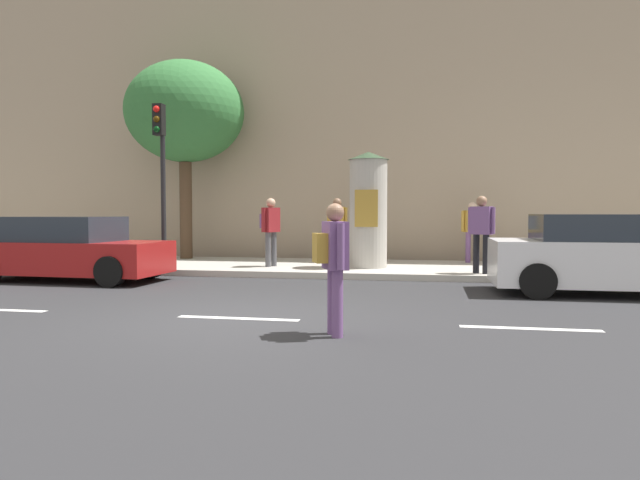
% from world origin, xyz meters
% --- Properties ---
extents(ground_plane, '(80.00, 80.00, 0.00)m').
position_xyz_m(ground_plane, '(0.00, 0.00, 0.00)').
color(ground_plane, '#2B2B2D').
extents(sidewalk_curb, '(36.00, 4.00, 0.15)m').
position_xyz_m(sidewalk_curb, '(0.00, 7.00, 0.07)').
color(sidewalk_curb, '#B2ADA3').
rests_on(sidewalk_curb, ground_plane).
extents(lane_markings, '(25.80, 0.16, 0.01)m').
position_xyz_m(lane_markings, '(0.00, 0.00, 0.00)').
color(lane_markings, silver).
rests_on(lane_markings, ground_plane).
extents(building_backdrop, '(36.00, 5.00, 11.89)m').
position_xyz_m(building_backdrop, '(0.00, 12.00, 5.95)').
color(building_backdrop, tan).
rests_on(building_backdrop, ground_plane).
extents(traffic_light, '(0.24, 0.45, 3.97)m').
position_xyz_m(traffic_light, '(-3.71, 5.24, 2.84)').
color(traffic_light, black).
rests_on(traffic_light, sidewalk_curb).
extents(poster_column, '(1.03, 1.03, 2.88)m').
position_xyz_m(poster_column, '(1.21, 6.53, 1.61)').
color(poster_column, '#B2ADA3').
rests_on(poster_column, sidewalk_curb).
extents(street_tree, '(3.48, 3.48, 5.83)m').
position_xyz_m(street_tree, '(-4.42, 8.31, 4.47)').
color(street_tree, '#4C3826').
rests_on(street_tree, sidewalk_curb).
extents(pedestrian_with_backpack, '(0.49, 0.57, 1.64)m').
position_xyz_m(pedestrian_with_backpack, '(1.53, -0.88, 0.98)').
color(pedestrian_with_backpack, '#724C84').
rests_on(pedestrian_with_backpack, ground_plane).
extents(pedestrian_in_red_top, '(0.57, 0.43, 1.74)m').
position_xyz_m(pedestrian_in_red_top, '(3.85, 5.51, 1.18)').
color(pedestrian_in_red_top, black).
rests_on(pedestrian_in_red_top, sidewalk_curb).
extents(pedestrian_tallest, '(0.50, 0.59, 1.73)m').
position_xyz_m(pedestrian_tallest, '(-1.26, 6.29, 1.19)').
color(pedestrian_tallest, '#4C4C51').
rests_on(pedestrian_tallest, sidewalk_curb).
extents(pedestrian_with_bag, '(0.61, 0.50, 1.66)m').
position_xyz_m(pedestrian_with_bag, '(3.88, 8.40, 1.14)').
color(pedestrian_with_bag, '#724C84').
rests_on(pedestrian_with_bag, sidewalk_curb).
extents(pedestrian_in_dark_shirt, '(0.58, 0.42, 1.77)m').
position_xyz_m(pedestrian_in_dark_shirt, '(0.22, 7.86, 1.21)').
color(pedestrian_in_dark_shirt, maroon).
rests_on(pedestrian_in_dark_shirt, sidewalk_curb).
extents(parked_car_red, '(4.29, 1.97, 1.43)m').
position_xyz_m(parked_car_red, '(-5.18, 3.71, 0.69)').
color(parked_car_red, maroon).
rests_on(parked_car_red, ground_plane).
extents(parked_car_dark, '(4.57, 1.87, 1.49)m').
position_xyz_m(parked_car_dark, '(6.12, 3.56, 0.73)').
color(parked_car_dark, silver).
rests_on(parked_car_dark, ground_plane).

